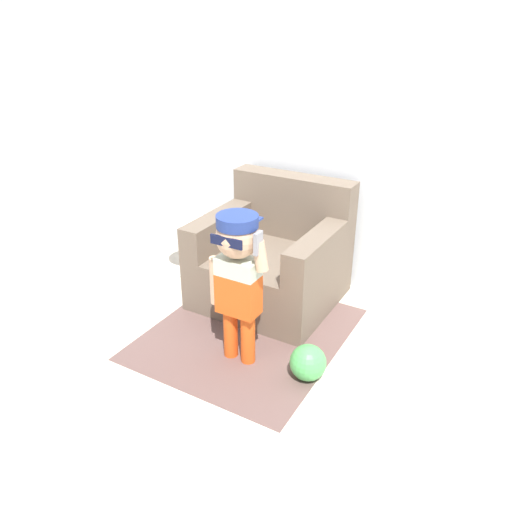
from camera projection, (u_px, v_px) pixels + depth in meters
The scene contains 7 objects.
ground_plane at pixel (270, 321), 3.54m from camera, with size 10.00×10.00×0.00m, color beige.
wall_back at pixel (326, 117), 3.62m from camera, with size 10.00×0.05×2.60m.
armchair at pixel (273, 259), 3.74m from camera, with size 0.96×0.92×0.88m.
person_child at pixel (238, 267), 2.89m from camera, with size 0.40×0.30×0.97m.
side_table at pixel (185, 241), 4.09m from camera, with size 0.33×0.33×0.49m.
rug at pixel (248, 333), 3.41m from camera, with size 1.22×1.38×0.01m.
toy_ball at pixel (308, 363), 2.95m from camera, with size 0.22×0.22×0.22m.
Camera 1 is at (1.41, -2.64, 1.95)m, focal length 35.00 mm.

